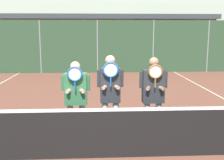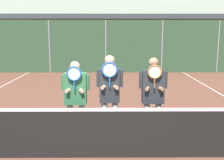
# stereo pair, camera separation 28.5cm
# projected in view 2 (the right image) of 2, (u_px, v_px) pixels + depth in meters

# --- Properties ---
(ground_plane) EXTENTS (120.00, 120.00, 0.00)m
(ground_plane) POSITION_uv_depth(u_px,v_px,m) (98.00, 157.00, 5.29)
(ground_plane) COLOR brown
(hill_distant) EXTENTS (131.75, 73.20, 25.62)m
(hill_distant) POSITION_uv_depth(u_px,v_px,m) (109.00, 41.00, 60.18)
(hill_distant) COLOR gray
(hill_distant) RESTS_ON ground_plane
(clubhouse_building) EXTENTS (18.21, 5.50, 3.57)m
(clubhouse_building) POSITION_uv_depth(u_px,v_px,m) (109.00, 37.00, 23.43)
(clubhouse_building) COLOR tan
(clubhouse_building) RESTS_ON ground_plane
(fence_back) EXTENTS (19.02, 0.06, 2.92)m
(fence_back) POSITION_uv_depth(u_px,v_px,m) (106.00, 47.00, 15.72)
(fence_back) COLOR gray
(fence_back) RESTS_ON ground_plane
(tennis_net) EXTENTS (11.82, 0.09, 1.06)m
(tennis_net) POSITION_uv_depth(u_px,v_px,m) (97.00, 133.00, 5.21)
(tennis_net) COLOR gray
(tennis_net) RESTS_ON ground_plane
(player_leftmost) EXTENTS (0.59, 0.34, 1.74)m
(player_leftmost) POSITION_uv_depth(u_px,v_px,m) (76.00, 95.00, 5.88)
(player_leftmost) COLOR white
(player_leftmost) RESTS_ON ground_plane
(player_center_left) EXTENTS (0.55, 0.34, 1.87)m
(player_center_left) POSITION_uv_depth(u_px,v_px,m) (110.00, 92.00, 5.81)
(player_center_left) COLOR white
(player_center_left) RESTS_ON ground_plane
(player_center_right) EXTENTS (0.59, 0.34, 1.82)m
(player_center_right) POSITION_uv_depth(u_px,v_px,m) (153.00, 94.00, 5.82)
(player_center_right) COLOR white
(player_center_right) RESTS_ON ground_plane
(car_far_left) EXTENTS (4.09, 2.03, 1.73)m
(car_far_left) POSITION_uv_depth(u_px,v_px,m) (15.00, 52.00, 19.12)
(car_far_left) COLOR #285638
(car_far_left) RESTS_ON ground_plane
(car_left_of_center) EXTENTS (4.25, 2.08, 1.75)m
(car_left_of_center) POSITION_uv_depth(u_px,v_px,m) (85.00, 53.00, 18.69)
(car_left_of_center) COLOR #B2B7BC
(car_left_of_center) RESTS_ON ground_plane
(car_center) EXTENTS (4.49, 1.93, 1.71)m
(car_center) POSITION_uv_depth(u_px,v_px,m) (160.00, 52.00, 19.10)
(car_center) COLOR #285638
(car_center) RESTS_ON ground_plane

